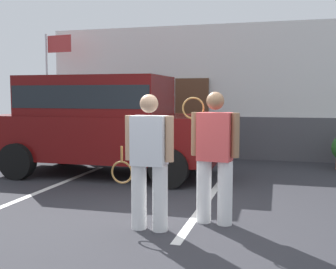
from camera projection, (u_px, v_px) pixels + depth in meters
name	position (u px, v px, depth m)	size (l,w,h in m)	color
ground_plane	(170.00, 225.00, 5.42)	(40.00, 40.00, 0.00)	#2D2D33
parking_stripe_0	(50.00, 188.00, 7.55)	(0.12, 4.40, 0.01)	silver
parking_stripe_1	(209.00, 198.00, 6.79)	(0.12, 4.40, 0.01)	silver
house_frontage	(229.00, 96.00, 11.03)	(9.99, 0.40, 3.49)	white
parked_suv	(104.00, 120.00, 8.76)	(4.62, 2.20, 2.05)	#590C0C
tennis_player_man	(149.00, 161.00, 5.14)	(0.88, 0.27, 1.68)	white
tennis_player_woman	(214.00, 155.00, 5.39)	(0.77, 0.31, 1.71)	white
flag_pole	(53.00, 72.00, 11.36)	(0.80, 0.11, 3.30)	silver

